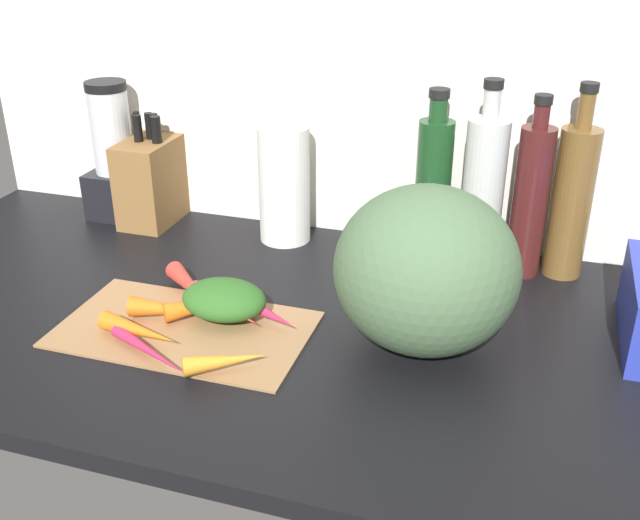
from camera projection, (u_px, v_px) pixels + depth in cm
name	position (u px, v px, depth cm)	size (l,w,h in cm)	color
ground_plane	(301.00, 325.00, 124.22)	(170.00, 80.00, 3.00)	black
wall_back	(363.00, 88.00, 143.35)	(170.00, 3.00, 60.00)	silver
cutting_board	(184.00, 328.00, 119.82)	(40.52, 23.65, 0.80)	#997047
carrot_0	(192.00, 288.00, 127.77)	(3.33, 3.33, 16.43)	red
carrot_1	(235.00, 296.00, 126.51)	(2.13, 2.13, 10.25)	#B2264C
carrot_2	(225.00, 361.00, 107.86)	(3.03, 3.03, 12.20)	orange
carrot_3	(262.00, 310.00, 120.70)	(3.49, 3.49, 15.47)	#B2264C
carrot_4	(225.00, 306.00, 122.21)	(3.24, 3.24, 16.87)	red
carrot_5	(163.00, 309.00, 121.16)	(3.50, 3.50, 11.08)	orange
carrot_6	(139.00, 331.00, 115.31)	(3.20, 3.20, 14.17)	orange
carrot_7	(200.00, 306.00, 122.08)	(3.34, 3.34, 11.95)	orange
carrot_8	(149.00, 351.00, 111.09)	(2.07, 2.07, 17.46)	#B2264C
carrot_greens_pile	(224.00, 299.00, 121.36)	(14.30, 11.00, 6.05)	#2D6023
winter_squash	(426.00, 270.00, 110.53)	(28.06, 26.51, 26.05)	#4C6B47
knife_block	(151.00, 180.00, 156.69)	(9.79, 15.23, 23.49)	brown
blender_appliance	(115.00, 160.00, 158.53)	(11.22, 11.22, 29.50)	black
paper_towel_roll	(284.00, 184.00, 147.26)	(10.27, 10.27, 23.70)	white
bottle_0	(433.00, 186.00, 139.50)	(6.70, 6.70, 32.71)	#19421E
bottle_1	(482.00, 194.00, 133.26)	(7.55, 7.55, 35.87)	silver
bottle_2	(530.00, 199.00, 132.38)	(6.24, 6.24, 33.51)	#471919
bottle_3	(572.00, 200.00, 132.14)	(7.15, 7.15, 35.60)	brown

